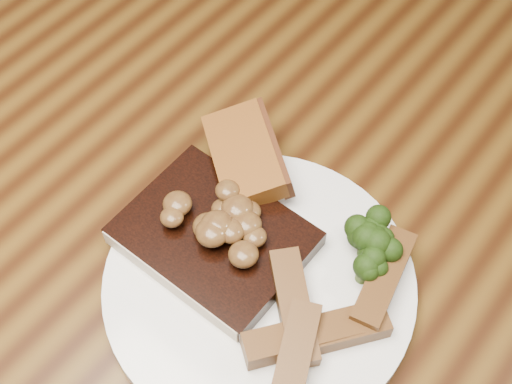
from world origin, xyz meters
TOP-DOWN VIEW (x-y plane):
  - dining_table at (0.00, 0.00)m, footprint 1.60×0.90m
  - plate at (0.07, -0.04)m, footprint 0.27×0.27m
  - steak at (0.02, -0.04)m, footprint 0.15×0.11m
  - steak_bone at (0.02, -0.09)m, footprint 0.14×0.01m
  - mushroom_pile at (0.02, -0.04)m, footprint 0.08×0.08m
  - garlic_bread at (-0.01, 0.03)m, footprint 0.11×0.10m
  - potato_wedges at (0.14, -0.03)m, footprint 0.12×0.12m
  - broccoli_cluster at (0.14, 0.03)m, footprint 0.07×0.07m

SIDE VIEW (x-z plane):
  - dining_table at x=0.00m, z-range 0.28..1.03m
  - plate at x=0.07m, z-range 0.75..0.76m
  - steak_bone at x=0.02m, z-range 0.76..0.78m
  - garlic_bread at x=-0.01m, z-range 0.76..0.78m
  - steak at x=0.02m, z-range 0.76..0.78m
  - potato_wedges at x=0.14m, z-range 0.76..0.79m
  - broccoli_cluster at x=0.14m, z-range 0.76..0.80m
  - mushroom_pile at x=0.02m, z-range 0.78..0.81m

